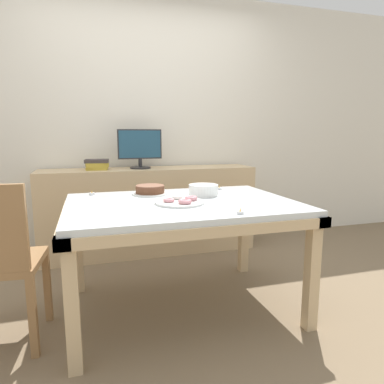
% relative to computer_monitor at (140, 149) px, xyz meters
% --- Properties ---
extents(ground_plane, '(12.00, 12.00, 0.00)m').
position_rel_computer_monitor_xyz_m(ground_plane, '(0.09, -1.22, -1.04)').
color(ground_plane, '#7A664C').
extents(wall_back, '(8.00, 0.10, 2.60)m').
position_rel_computer_monitor_xyz_m(wall_back, '(0.09, 0.30, 0.26)').
color(wall_back, silver).
rests_on(wall_back, ground).
extents(dining_table, '(1.49, 1.07, 0.75)m').
position_rel_computer_monitor_xyz_m(dining_table, '(0.09, -1.22, -0.38)').
color(dining_table, silver).
rests_on(dining_table, ground).
extents(sideboard, '(2.09, 0.44, 0.85)m').
position_rel_computer_monitor_xyz_m(sideboard, '(0.09, 0.00, -0.62)').
color(sideboard, '#D1B284').
rests_on(sideboard, ground).
extents(computer_monitor, '(0.42, 0.20, 0.38)m').
position_rel_computer_monitor_xyz_m(computer_monitor, '(0.00, 0.00, 0.00)').
color(computer_monitor, '#262628').
rests_on(computer_monitor, sideboard).
extents(book_stack, '(0.23, 0.19, 0.10)m').
position_rel_computer_monitor_xyz_m(book_stack, '(-0.41, 0.00, -0.14)').
color(book_stack, '#B29933').
rests_on(book_stack, sideboard).
extents(cake_chocolate_round, '(0.26, 0.26, 0.07)m').
position_rel_computer_monitor_xyz_m(cake_chocolate_round, '(-0.06, -0.90, -0.26)').
color(cake_chocolate_round, white).
rests_on(cake_chocolate_round, dining_table).
extents(pastry_platter, '(0.31, 0.31, 0.04)m').
position_rel_computer_monitor_xyz_m(pastry_platter, '(0.06, -1.28, -0.28)').
color(pastry_platter, white).
rests_on(pastry_platter, dining_table).
extents(plate_stack, '(0.21, 0.21, 0.08)m').
position_rel_computer_monitor_xyz_m(plate_stack, '(0.29, -1.06, -0.25)').
color(plate_stack, white).
rests_on(plate_stack, dining_table).
extents(tealight_near_front, '(0.04, 0.04, 0.04)m').
position_rel_computer_monitor_xyz_m(tealight_near_front, '(0.30, -1.67, -0.28)').
color(tealight_near_front, silver).
rests_on(tealight_near_front, dining_table).
extents(tealight_centre, '(0.04, 0.04, 0.04)m').
position_rel_computer_monitor_xyz_m(tealight_centre, '(0.50, -0.84, -0.28)').
color(tealight_centre, silver).
rests_on(tealight_centre, dining_table).
extents(tealight_left_edge, '(0.04, 0.04, 0.04)m').
position_rel_computer_monitor_xyz_m(tealight_left_edge, '(-0.47, -0.80, -0.28)').
color(tealight_left_edge, silver).
rests_on(tealight_left_edge, dining_table).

